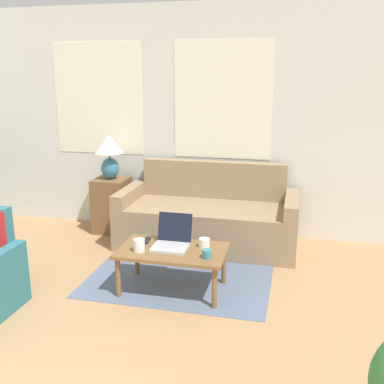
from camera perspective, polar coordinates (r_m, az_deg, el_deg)
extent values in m
cube|color=silver|center=(5.32, -3.25, 8.94)|extent=(6.99, 0.05, 2.60)
cube|color=white|center=(5.57, -11.85, 11.51)|extent=(1.10, 0.01, 1.30)
cube|color=white|center=(5.12, 3.85, 11.52)|extent=(1.10, 0.01, 1.30)
cube|color=slate|center=(4.53, -0.52, -9.13)|extent=(1.67, 1.83, 0.01)
cube|color=#937A5B|center=(4.93, 1.96, -4.30)|extent=(1.64, 0.83, 0.46)
cube|color=#937A5B|center=(5.20, 2.76, -0.85)|extent=(1.64, 0.12, 0.88)
cube|color=#937A5B|center=(5.15, -7.81, -2.72)|extent=(0.14, 0.83, 0.61)
cube|color=#937A5B|center=(4.82, 12.43, -4.16)|extent=(0.14, 0.83, 0.61)
cube|color=brown|center=(5.44, -10.13, -1.64)|extent=(0.38, 0.38, 0.65)
ellipsoid|color=teal|center=(5.33, -10.35, 2.97)|extent=(0.21, 0.21, 0.25)
cylinder|color=tan|center=(5.30, -10.42, 4.59)|extent=(0.02, 0.02, 0.06)
cone|color=white|center=(5.28, -10.49, 6.02)|extent=(0.33, 0.33, 0.21)
cube|color=brown|center=(3.89, -2.50, -7.46)|extent=(0.93, 0.56, 0.03)
cylinder|color=brown|center=(3.90, -9.36, -10.67)|extent=(0.04, 0.04, 0.35)
cylinder|color=brown|center=(3.69, 2.89, -12.08)|extent=(0.04, 0.04, 0.35)
cylinder|color=brown|center=(4.29, -7.01, -8.16)|extent=(0.04, 0.04, 0.35)
cylinder|color=brown|center=(4.09, 4.08, -9.25)|extent=(0.04, 0.04, 0.35)
cube|color=#B7B7BC|center=(3.90, -2.78, -7.03)|extent=(0.30, 0.25, 0.02)
cube|color=black|center=(4.00, -2.17, -4.45)|extent=(0.30, 0.08, 0.25)
cylinder|color=white|center=(3.84, -6.73, -6.74)|extent=(0.10, 0.10, 0.11)
cylinder|color=teal|center=(3.70, 1.91, -7.86)|extent=(0.08, 0.08, 0.07)
cylinder|color=white|center=(3.92, 1.58, -6.46)|extent=(0.09, 0.09, 0.08)
cube|color=black|center=(4.07, -5.78, -6.11)|extent=(0.05, 0.15, 0.02)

